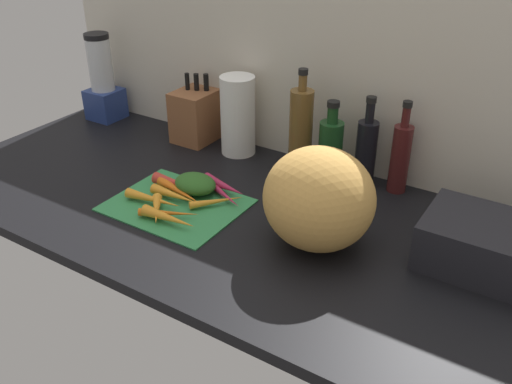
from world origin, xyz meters
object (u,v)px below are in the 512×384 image
(carrot_8, at_px, (179,185))
(paper_towel_roll, at_px, (238,116))
(cutting_board, at_px, (176,204))
(carrot_4, at_px, (224,186))
(carrot_5, at_px, (169,218))
(bottle_0, at_px, (301,132))
(blender_appliance, at_px, (103,83))
(dish_rack, at_px, (483,244))
(carrot_7, at_px, (153,199))
(carrot_3, at_px, (224,195))
(carrot_9, at_px, (174,195))
(bottle_1, at_px, (330,149))
(bottle_3, at_px, (400,157))
(winter_squash, at_px, (319,199))
(carrot_2, at_px, (179,191))
(carrot_1, at_px, (217,201))
(carrot_6, at_px, (157,210))
(knife_block, at_px, (197,115))
(bottle_2, at_px, (366,151))
(carrot_0, at_px, (169,213))

(carrot_8, xyz_separation_m, paper_towel_roll, (-0.01, 0.31, 0.10))
(cutting_board, height_order, carrot_4, carrot_4)
(carrot_5, height_order, bottle_0, bottle_0)
(blender_appliance, xyz_separation_m, dish_rack, (1.38, -0.19, -0.08))
(carrot_7, bearing_deg, cutting_board, 36.07)
(carrot_3, relative_size, carrot_5, 0.94)
(carrot_5, bearing_deg, carrot_9, 123.19)
(cutting_board, height_order, blender_appliance, blender_appliance)
(bottle_1, bearing_deg, bottle_3, 14.45)
(carrot_7, bearing_deg, carrot_8, 84.31)
(winter_squash, bearing_deg, carrot_2, -178.79)
(carrot_2, relative_size, carrot_5, 1.09)
(carrot_5, xyz_separation_m, paper_towel_roll, (-0.10, 0.46, 0.10))
(paper_towel_roll, bearing_deg, bottle_0, -7.07)
(carrot_5, relative_size, carrot_8, 0.92)
(carrot_7, bearing_deg, carrot_1, 31.12)
(carrot_5, distance_m, winter_squash, 0.39)
(carrot_1, height_order, carrot_5, carrot_5)
(winter_squash, bearing_deg, carrot_3, 171.23)
(carrot_7, xyz_separation_m, paper_towel_roll, (0.00, 0.41, 0.10))
(carrot_5, xyz_separation_m, carrot_7, (-0.10, 0.05, -0.00))
(carrot_2, distance_m, bottle_1, 0.44)
(carrot_6, bearing_deg, carrot_1, 50.00)
(bottle_0, bearing_deg, knife_block, 174.05)
(carrot_4, height_order, carrot_7, carrot_4)
(carrot_1, distance_m, carrot_4, 0.07)
(bottle_1, bearing_deg, bottle_2, 21.09)
(blender_appliance, bearing_deg, carrot_9, -29.64)
(carrot_7, relative_size, carrot_9, 1.16)
(carrot_3, distance_m, bottle_0, 0.29)
(blender_appliance, xyz_separation_m, bottle_3, (1.10, 0.04, -0.03))
(carrot_8, bearing_deg, carrot_3, 11.97)
(paper_towel_roll, distance_m, dish_rack, 0.83)
(carrot_2, xyz_separation_m, knife_block, (-0.21, 0.35, 0.06))
(carrot_5, distance_m, blender_appliance, 0.82)
(cutting_board, distance_m, winter_squash, 0.42)
(carrot_3, xyz_separation_m, winter_squash, (0.30, -0.05, 0.11))
(carrot_4, height_order, blender_appliance, blender_appliance)
(carrot_8, xyz_separation_m, bottle_2, (0.41, 0.33, 0.08))
(winter_squash, height_order, bottle_1, winter_squash)
(carrot_8, relative_size, winter_squash, 0.65)
(carrot_4, bearing_deg, bottle_0, 61.78)
(carrot_0, height_order, carrot_5, carrot_5)
(cutting_board, bearing_deg, carrot_4, 59.28)
(bottle_3, distance_m, dish_rack, 0.37)
(winter_squash, bearing_deg, carrot_0, -163.89)
(carrot_1, distance_m, bottle_2, 0.45)
(cutting_board, xyz_separation_m, carrot_5, (0.05, -0.09, 0.02))
(carrot_6, height_order, winter_squash, winter_squash)
(bottle_2, bearing_deg, bottle_1, -158.91)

